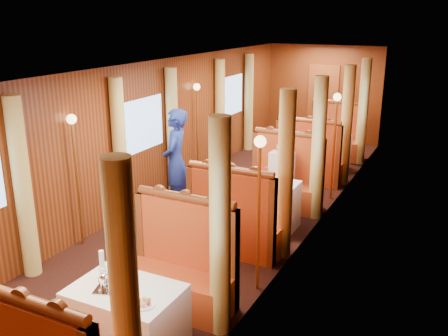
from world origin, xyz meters
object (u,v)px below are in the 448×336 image
Objects in this scene: teapot_left at (105,283)px; teapot_right at (112,288)px; rose_vase_far at (326,127)px; steward at (176,161)px; banquette_mid_fwd at (235,225)px; teapot_back at (122,276)px; fruit_plate at (144,303)px; rose_vase_mid at (266,171)px; banquette_far_fwd at (309,162)px; banquette_near_aft at (181,272)px; banquette_far_aft at (335,140)px; banquette_mid_aft at (284,183)px; table_mid at (262,205)px; table_near at (127,323)px; tea_tray at (114,289)px; table_far at (323,152)px; passenger at (281,169)px.

teapot_right is at bearing -19.44° from teapot_left.
steward is (-1.61, -3.53, -0.04)m from rose_vase_far.
banquette_mid_fwd reaches higher than teapot_back.
fruit_plate is at bearing -16.98° from teapot_right.
teapot_back is (-0.11, -2.39, 0.39)m from banquette_mid_fwd.
rose_vase_mid is at bearing 84.21° from teapot_left.
rose_vase_far is at bearing 90.09° from rose_vase_mid.
banquette_near_aft is at bearing -90.00° from banquette_far_fwd.
banquette_far_aft is 8.14m from teapot_right.
teapot_back is at bearing -91.38° from banquette_mid_aft.
banquette_far_fwd reaches higher than teapot_back.
table_mid is at bearing -90.00° from banquette_far_aft.
steward is at bearing -122.21° from banquette_far_fwd.
tea_tray reaches higher than table_near.
banquette_mid_fwd is (0.00, 1.47, 0.00)m from banquette_near_aft.
rose_vase_far reaches higher than tea_tray.
table_near is at bearing -90.00° from table_mid.
steward reaches higher than teapot_back.
rose_vase_far is (0.03, 3.52, 0.55)m from table_mid.
table_mid is at bearing -90.00° from banquette_far_fwd.
banquette_mid_aft is 1.28× the size of table_far.
table_far is 6.81× the size of teapot_right.
passenger is at bearing 94.19° from fruit_plate.
tea_tray is at bearing -149.23° from table_near.
teapot_back is 3.69m from steward.
banquette_mid_aft is at bearing 90.00° from banquette_mid_fwd.
teapot_left is at bearing 2.95° from steward.
table_near and table_mid have the same top height.
table_mid is 0.78× the size of banquette_far_fwd.
fruit_plate is at bearing -84.90° from table_mid.
table_far is 1.02m from banquette_far_aft.
banquette_near_aft is 8.69× the size of teapot_right.
teapot_back is 0.44× the size of rose_vase_far.
table_far is 7.06m from tea_tray.
banquette_far_aft is at bearing 69.26° from teapot_back.
banquette_near_aft is at bearing 75.59° from teapot_right.
banquette_mid_aft is at bearing -90.00° from table_far.
steward is (-1.90, 3.63, 0.12)m from fruit_plate.
steward reaches higher than banquette_mid_fwd.
teapot_left reaches higher than fruit_plate.
banquette_mid_fwd is at bearing -90.00° from banquette_far_fwd.
rose_vase_far is (0.03, 7.02, 0.55)m from table_near.
rose_vase_mid is (-0.29, 3.68, 0.16)m from fruit_plate.
steward is at bearing 114.36° from table_near.
teapot_left is (-0.07, -0.03, 0.06)m from tea_tray.
banquette_mid_fwd is 2.03m from banquette_mid_aft.
teapot_left is 3.62m from rose_vase_mid.
teapot_back is at bearing -92.41° from rose_vase_mid.
tea_tray is 2.21× the size of teapot_right.
teapot_left reaches higher than teapot_back.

